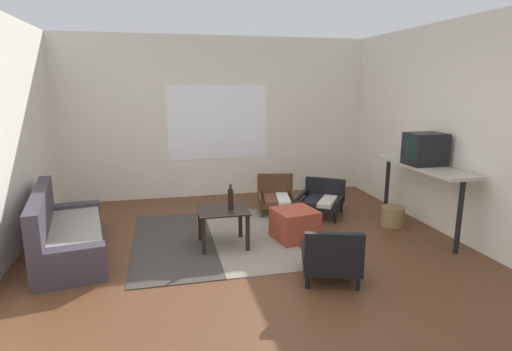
% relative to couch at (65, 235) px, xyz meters
% --- Properties ---
extents(ground_plane, '(7.80, 7.80, 0.00)m').
position_rel_couch_xyz_m(ground_plane, '(2.08, -0.79, -0.23)').
color(ground_plane, '#56331E').
extents(far_wall_with_window, '(5.60, 0.13, 2.70)m').
position_rel_couch_xyz_m(far_wall_with_window, '(2.08, 2.26, 1.12)').
color(far_wall_with_window, silver).
rests_on(far_wall_with_window, ground).
extents(side_wall_right, '(0.12, 6.60, 2.70)m').
position_rel_couch_xyz_m(side_wall_right, '(4.74, -0.49, 1.12)').
color(side_wall_right, silver).
rests_on(side_wall_right, ground).
extents(area_rug, '(1.95, 2.25, 0.01)m').
position_rel_couch_xyz_m(area_rug, '(1.70, 0.09, -0.23)').
color(area_rug, '#38332D').
rests_on(area_rug, ground).
extents(couch, '(0.98, 1.88, 0.76)m').
position_rel_couch_xyz_m(couch, '(0.00, 0.00, 0.00)').
color(couch, '#38333D').
rests_on(couch, ground).
extents(coffee_table, '(0.59, 0.53, 0.46)m').
position_rel_couch_xyz_m(coffee_table, '(1.80, -0.15, 0.13)').
color(coffee_table, black).
rests_on(coffee_table, ground).
extents(armchair_by_window, '(0.67, 0.74, 0.53)m').
position_rel_couch_xyz_m(armchair_by_window, '(2.81, 1.09, -0.00)').
color(armchair_by_window, '#472D19').
rests_on(armchair_by_window, ground).
extents(armchair_striped_foreground, '(0.71, 0.72, 0.57)m').
position_rel_couch_xyz_m(armchair_striped_foreground, '(2.70, -1.29, 0.01)').
color(armchair_striped_foreground, black).
rests_on(armchair_striped_foreground, ground).
extents(armchair_corner, '(0.86, 0.87, 0.51)m').
position_rel_couch_xyz_m(armchair_corner, '(3.42, 0.75, 0.01)').
color(armchair_corner, black).
rests_on(armchair_corner, ground).
extents(ottoman_orange, '(0.57, 0.57, 0.39)m').
position_rel_couch_xyz_m(ottoman_orange, '(2.70, -0.13, -0.04)').
color(ottoman_orange, '#993D28').
rests_on(ottoman_orange, ground).
extents(console_shelf, '(0.43, 1.67, 0.91)m').
position_rel_couch_xyz_m(console_shelf, '(4.39, -0.19, 0.57)').
color(console_shelf, '#B2AD9E').
rests_on(console_shelf, ground).
extents(crt_television, '(0.45, 0.38, 0.41)m').
position_rel_couch_xyz_m(crt_television, '(4.39, -0.24, 0.88)').
color(crt_television, black).
rests_on(crt_television, console_shelf).
extents(clay_vase, '(0.23, 0.23, 0.32)m').
position_rel_couch_xyz_m(clay_vase, '(4.39, 0.06, 0.78)').
color(clay_vase, '#A87047').
rests_on(clay_vase, console_shelf).
extents(glass_bottle, '(0.07, 0.07, 0.30)m').
position_rel_couch_xyz_m(glass_bottle, '(1.89, -0.16, 0.35)').
color(glass_bottle, black).
rests_on(glass_bottle, coffee_table).
extents(wicker_basket, '(0.31, 0.31, 0.27)m').
position_rel_couch_xyz_m(wicker_basket, '(4.18, 0.05, -0.10)').
color(wicker_basket, olive).
rests_on(wicker_basket, ground).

